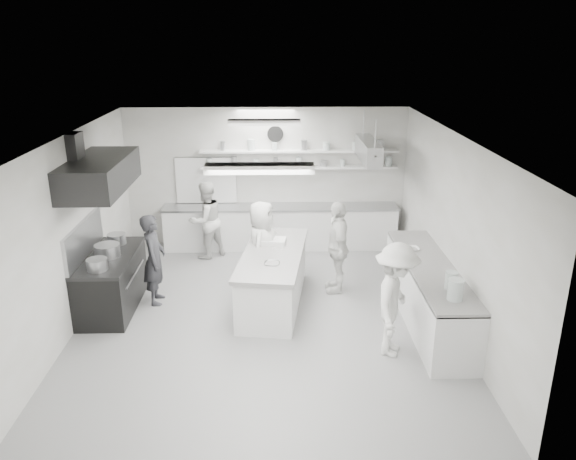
{
  "coord_description": "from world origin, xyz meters",
  "views": [
    {
      "loc": [
        0.18,
        -8.31,
        4.46
      ],
      "look_at": [
        0.4,
        0.6,
        1.31
      ],
      "focal_mm": 34.92,
      "sensor_mm": 36.0,
      "label": 1
    }
  ],
  "objects_px": {
    "prep_island": "(273,279)",
    "cook_back": "(206,220)",
    "stove": "(112,283)",
    "cook_stove": "(154,259)",
    "back_counter": "(281,227)",
    "right_counter": "(429,294)"
  },
  "relations": [
    {
      "from": "back_counter",
      "to": "prep_island",
      "type": "xyz_separation_m",
      "value": [
        -0.16,
        -2.69,
        -0.01
      ]
    },
    {
      "from": "stove",
      "to": "prep_island",
      "type": "relative_size",
      "value": 0.74
    },
    {
      "from": "prep_island",
      "to": "cook_stove",
      "type": "bearing_deg",
      "value": -174.85
    },
    {
      "from": "stove",
      "to": "back_counter",
      "type": "xyz_separation_m",
      "value": [
        2.9,
        2.8,
        0.01
      ]
    },
    {
      "from": "right_counter",
      "to": "prep_island",
      "type": "bearing_deg",
      "value": 164.21
    },
    {
      "from": "cook_back",
      "to": "prep_island",
      "type": "bearing_deg",
      "value": 81.26
    },
    {
      "from": "prep_island",
      "to": "cook_back",
      "type": "xyz_separation_m",
      "value": [
        -1.38,
        2.17,
        0.36
      ]
    },
    {
      "from": "back_counter",
      "to": "cook_back",
      "type": "height_order",
      "value": "cook_back"
    },
    {
      "from": "prep_island",
      "to": "back_counter",
      "type": "bearing_deg",
      "value": 94.33
    },
    {
      "from": "cook_back",
      "to": "right_counter",
      "type": "bearing_deg",
      "value": 102.27
    },
    {
      "from": "right_counter",
      "to": "stove",
      "type": "bearing_deg",
      "value": 173.48
    },
    {
      "from": "prep_island",
      "to": "right_counter",
      "type": "bearing_deg",
      "value": -8.0
    },
    {
      "from": "back_counter",
      "to": "cook_back",
      "type": "xyz_separation_m",
      "value": [
        -1.55,
        -0.52,
        0.35
      ]
    },
    {
      "from": "back_counter",
      "to": "prep_island",
      "type": "bearing_deg",
      "value": -93.45
    },
    {
      "from": "cook_stove",
      "to": "cook_back",
      "type": "height_order",
      "value": "cook_back"
    },
    {
      "from": "cook_stove",
      "to": "back_counter",
      "type": "bearing_deg",
      "value": -44.19
    },
    {
      "from": "stove",
      "to": "back_counter",
      "type": "distance_m",
      "value": 4.03
    },
    {
      "from": "stove",
      "to": "cook_stove",
      "type": "height_order",
      "value": "cook_stove"
    },
    {
      "from": "stove",
      "to": "back_counter",
      "type": "height_order",
      "value": "back_counter"
    },
    {
      "from": "back_counter",
      "to": "stove",
      "type": "bearing_deg",
      "value": -136.01
    },
    {
      "from": "back_counter",
      "to": "right_counter",
      "type": "xyz_separation_m",
      "value": [
        2.35,
        -3.4,
        0.01
      ]
    },
    {
      "from": "stove",
      "to": "right_counter",
      "type": "bearing_deg",
      "value": -6.52
    }
  ]
}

